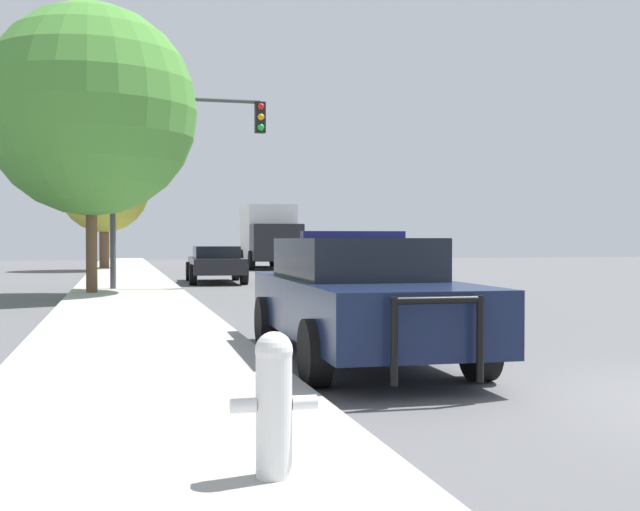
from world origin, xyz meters
name	(u,v)px	position (x,y,z in m)	size (l,w,h in m)	color
sidewalk_left	(151,427)	(-5.10, 0.00, 0.07)	(3.00, 110.00, 0.13)	#A3A099
police_car	(357,296)	(-2.46, 3.23, 0.81)	(2.13, 5.30, 1.61)	#141E3D
fire_hydrant	(274,400)	(-4.47, -1.73, 0.58)	(0.51, 0.22, 0.85)	white
traffic_light	(174,150)	(-3.79, 16.93, 4.07)	(4.42, 0.35, 5.55)	#424247
car_background_distant	(260,254)	(2.21, 37.23, 0.72)	(2.07, 4.12, 1.32)	navy
car_background_midblock	(216,263)	(-2.06, 21.74, 0.70)	(2.08, 4.76, 1.28)	black
box_truck	(269,235)	(2.36, 35.42, 1.76)	(3.00, 7.51, 3.30)	black
tree_sidewalk_far	(104,188)	(-6.02, 34.03, 4.02)	(4.36, 4.36, 6.09)	brown
tree_sidewalk_mid	(91,110)	(-6.02, 15.41, 4.86)	(5.49, 5.49, 7.49)	brown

